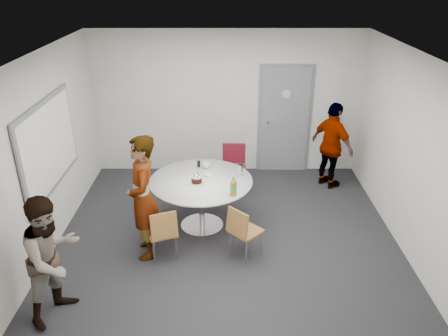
{
  "coord_description": "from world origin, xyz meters",
  "views": [
    {
      "loc": [
        -0.05,
        -5.38,
        3.74
      ],
      "look_at": [
        -0.05,
        0.25,
        1.08
      ],
      "focal_mm": 35.0,
      "sensor_mm": 36.0,
      "label": 1
    }
  ],
  "objects_px": {
    "whiteboard": "(50,145)",
    "chair_far": "(234,163)",
    "table": "(202,187)",
    "chair_near_left": "(163,230)",
    "person_right": "(332,146)",
    "person_main": "(143,198)",
    "chair_near_right": "(242,229)",
    "door": "(285,120)",
    "person_left": "(53,258)"
  },
  "relations": [
    {
      "from": "whiteboard",
      "to": "chair_far",
      "type": "relative_size",
      "value": 2.15
    },
    {
      "from": "table",
      "to": "chair_near_left",
      "type": "height_order",
      "value": "table"
    },
    {
      "from": "table",
      "to": "chair_far",
      "type": "relative_size",
      "value": 1.74
    },
    {
      "from": "chair_near_left",
      "to": "person_right",
      "type": "xyz_separation_m",
      "value": [
        2.74,
        2.22,
        0.31
      ]
    },
    {
      "from": "chair_far",
      "to": "person_main",
      "type": "height_order",
      "value": "person_main"
    },
    {
      "from": "chair_near_left",
      "to": "chair_near_right",
      "type": "bearing_deg",
      "value": -18.59
    },
    {
      "from": "chair_far",
      "to": "person_right",
      "type": "bearing_deg",
      "value": -170.24
    },
    {
      "from": "table",
      "to": "chair_far",
      "type": "bearing_deg",
      "value": 67.08
    },
    {
      "from": "door",
      "to": "person_left",
      "type": "xyz_separation_m",
      "value": [
        -3.05,
        -3.92,
        -0.26
      ]
    },
    {
      "from": "whiteboard",
      "to": "chair_near_left",
      "type": "relative_size",
      "value": 2.41
    },
    {
      "from": "person_right",
      "to": "table",
      "type": "bearing_deg",
      "value": 87.37
    },
    {
      "from": "person_left",
      "to": "door",
      "type": "bearing_deg",
      "value": -10.13
    },
    {
      "from": "person_left",
      "to": "whiteboard",
      "type": "bearing_deg",
      "value": 45.06
    },
    {
      "from": "person_main",
      "to": "person_left",
      "type": "height_order",
      "value": "person_main"
    },
    {
      "from": "table",
      "to": "person_main",
      "type": "xyz_separation_m",
      "value": [
        -0.76,
        -0.7,
        0.19
      ]
    },
    {
      "from": "door",
      "to": "person_right",
      "type": "distance_m",
      "value": 1.07
    },
    {
      "from": "person_main",
      "to": "door",
      "type": "bearing_deg",
      "value": 130.0
    },
    {
      "from": "chair_near_left",
      "to": "person_main",
      "type": "height_order",
      "value": "person_main"
    },
    {
      "from": "chair_near_left",
      "to": "person_right",
      "type": "height_order",
      "value": "person_right"
    },
    {
      "from": "whiteboard",
      "to": "person_main",
      "type": "distance_m",
      "value": 1.52
    },
    {
      "from": "chair_near_right",
      "to": "chair_far",
      "type": "height_order",
      "value": "chair_far"
    },
    {
      "from": "door",
      "to": "chair_near_left",
      "type": "relative_size",
      "value": 2.69
    },
    {
      "from": "whiteboard",
      "to": "person_left",
      "type": "xyz_separation_m",
      "value": [
        0.51,
        -1.64,
        -0.68
      ]
    },
    {
      "from": "chair_near_left",
      "to": "person_main",
      "type": "distance_m",
      "value": 0.51
    },
    {
      "from": "whiteboard",
      "to": "chair_near_right",
      "type": "height_order",
      "value": "whiteboard"
    },
    {
      "from": "chair_far",
      "to": "person_right",
      "type": "distance_m",
      "value": 1.78
    },
    {
      "from": "whiteboard",
      "to": "table",
      "type": "xyz_separation_m",
      "value": [
        2.09,
        0.21,
        -0.76
      ]
    },
    {
      "from": "person_main",
      "to": "table",
      "type": "bearing_deg",
      "value": 121.34
    },
    {
      "from": "table",
      "to": "door",
      "type": "bearing_deg",
      "value": 54.63
    },
    {
      "from": "chair_near_right",
      "to": "chair_far",
      "type": "xyz_separation_m",
      "value": [
        -0.08,
        1.98,
        0.06
      ]
    },
    {
      "from": "table",
      "to": "person_left",
      "type": "height_order",
      "value": "person_left"
    },
    {
      "from": "person_main",
      "to": "person_left",
      "type": "bearing_deg",
      "value": -46.55
    },
    {
      "from": "chair_far",
      "to": "person_left",
      "type": "xyz_separation_m",
      "value": [
        -2.07,
        -3.01,
        0.23
      ]
    },
    {
      "from": "chair_near_left",
      "to": "chair_near_right",
      "type": "xyz_separation_m",
      "value": [
        1.07,
        0.04,
        -0.0
      ]
    },
    {
      "from": "chair_far",
      "to": "person_left",
      "type": "relative_size",
      "value": 0.58
    },
    {
      "from": "chair_near_left",
      "to": "person_left",
      "type": "bearing_deg",
      "value": -158.13
    },
    {
      "from": "door",
      "to": "person_left",
      "type": "distance_m",
      "value": 4.97
    },
    {
      "from": "whiteboard",
      "to": "door",
      "type": "bearing_deg",
      "value": 32.66
    },
    {
      "from": "person_main",
      "to": "person_left",
      "type": "relative_size",
      "value": 1.15
    },
    {
      "from": "person_left",
      "to": "chair_near_left",
      "type": "bearing_deg",
      "value": -19.53
    },
    {
      "from": "door",
      "to": "chair_near_right",
      "type": "distance_m",
      "value": 3.07
    },
    {
      "from": "chair_near_right",
      "to": "person_main",
      "type": "xyz_separation_m",
      "value": [
        -1.33,
        0.11,
        0.41
      ]
    },
    {
      "from": "chair_far",
      "to": "person_right",
      "type": "xyz_separation_m",
      "value": [
        1.75,
        0.2,
        0.25
      ]
    },
    {
      "from": "chair_near_left",
      "to": "person_main",
      "type": "bearing_deg",
      "value": 128.25
    },
    {
      "from": "whiteboard",
      "to": "person_left",
      "type": "bearing_deg",
      "value": -72.69
    },
    {
      "from": "chair_near_right",
      "to": "person_right",
      "type": "distance_m",
      "value": 2.76
    },
    {
      "from": "person_main",
      "to": "person_right",
      "type": "height_order",
      "value": "person_main"
    },
    {
      "from": "person_main",
      "to": "chair_far",
      "type": "bearing_deg",
      "value": 134.93
    },
    {
      "from": "door",
      "to": "table",
      "type": "bearing_deg",
      "value": -125.37
    },
    {
      "from": "door",
      "to": "chair_far",
      "type": "xyz_separation_m",
      "value": [
        -0.98,
        -0.91,
        -0.49
      ]
    }
  ]
}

